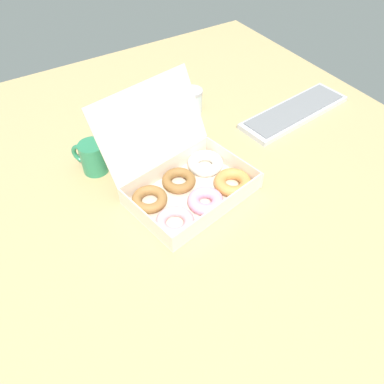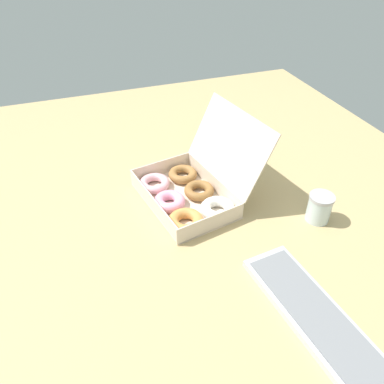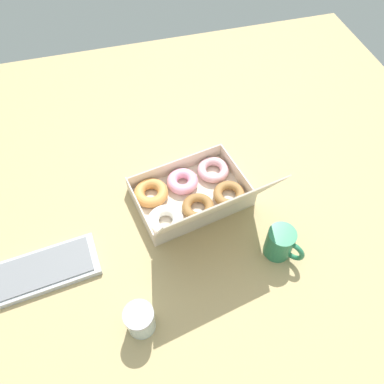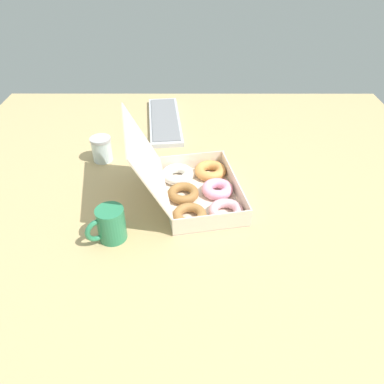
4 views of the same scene
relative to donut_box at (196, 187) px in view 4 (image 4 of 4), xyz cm
name	(u,v)px [view 4 (image 4 of 4)]	position (x,y,z in cm)	size (l,w,h in cm)	color
ground_plane	(193,210)	(-6.10, 0.84, -4.39)	(180.00, 180.00, 2.00)	tan
donut_box	(196,187)	(0.00, 0.00, 0.00)	(38.78, 38.25, 26.16)	beige
keyboard	(165,120)	(51.65, 12.69, -2.32)	(44.78, 17.43, 2.20)	#B9BBC2
coffee_mug	(111,224)	(-19.48, 22.92, 1.62)	(8.88, 10.25, 9.76)	#2B7E54
glass_jar	(102,149)	(21.46, 33.17, 1.10)	(7.38, 7.38, 8.88)	silver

